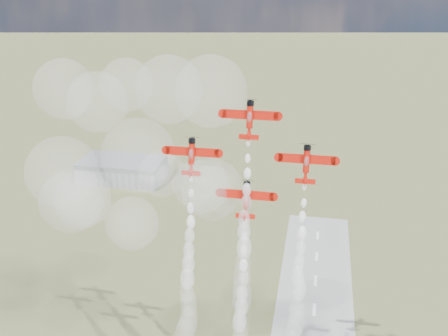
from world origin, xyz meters
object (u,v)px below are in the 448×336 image
plane_slot (246,199)px  plane_lead (250,119)px  hangar (122,170)px  plane_right (306,163)px  plane_left (192,156)px

plane_slot → plane_lead: bearing=90.0°
hangar → plane_right: 211.83m
plane_right → plane_slot: 17.42m
plane_slot → plane_left: bearing=172.3°
hangar → plane_left: size_ratio=3.67×
plane_right → plane_slot: plane_right is taller
plane_lead → plane_left: plane_lead is taller
plane_left → plane_slot: bearing=-7.7°
plane_lead → plane_left: size_ratio=1.00×
plane_lead → plane_right: 17.42m
hangar → plane_lead: bearing=-58.0°
hangar → plane_lead: plane_lead is taller
hangar → plane_lead: 206.70m
plane_left → plane_slot: size_ratio=1.00×
plane_right → plane_slot: bearing=-172.3°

